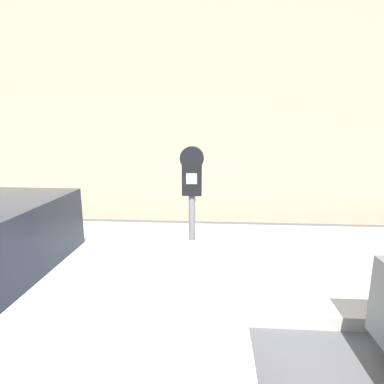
% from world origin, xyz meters
% --- Properties ---
extents(sidewalk, '(24.00, 2.80, 0.14)m').
position_xyz_m(sidewalk, '(0.00, 2.20, 0.07)').
color(sidewalk, '#ADAAA3').
rests_on(sidewalk, ground_plane).
extents(building_facade, '(24.00, 0.30, 5.54)m').
position_xyz_m(building_facade, '(0.00, 4.35, 2.77)').
color(building_facade, tan).
rests_on(building_facade, ground_plane).
extents(parking_meter, '(0.22, 0.12, 1.59)m').
position_xyz_m(parking_meter, '(0.04, 1.00, 1.26)').
color(parking_meter, slate).
rests_on(parking_meter, sidewalk).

